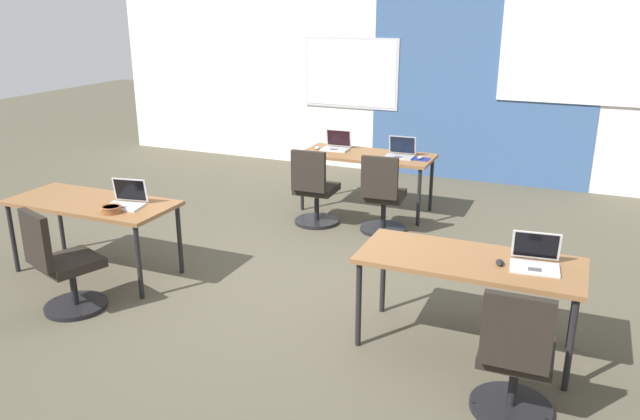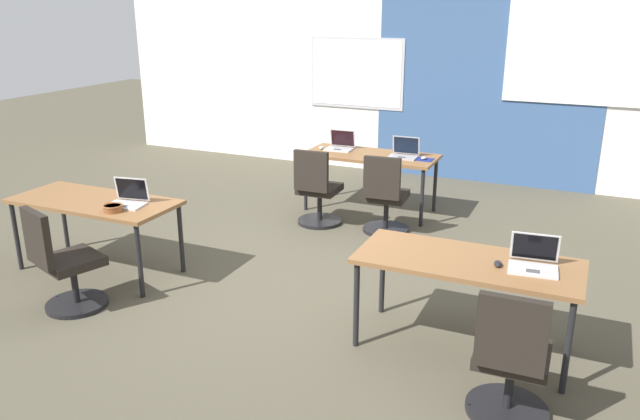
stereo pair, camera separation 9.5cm
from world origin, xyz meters
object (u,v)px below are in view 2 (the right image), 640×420
object	(u,v)px
laptop_near_right_end	(534,261)
laptop_far_right	(404,153)
mouse_near_right_end	(498,264)
laptop_near_left_inner	(128,199)
chair_near_left_inner	(64,268)
chair_far_left	(317,194)
mouse_far_right	(424,158)
chair_far_right	(385,201)
desk_far_center	(371,159)
mouse_far_left	(321,148)
desk_near_right	(467,267)
chair_near_right_end	(510,366)
snack_bowl	(113,208)
laptop_far_left	(340,145)
desk_near_left	(95,206)

from	to	relation	value
laptop_near_right_end	laptop_far_right	distance (m)	3.31
mouse_near_right_end	laptop_far_right	bearing A→B (deg)	118.63
laptop_near_left_inner	chair_near_left_inner	size ratio (longest dim) A/B	0.40
chair_far_left	mouse_far_right	distance (m)	1.33
mouse_near_right_end	chair_far_right	world-z (taller)	chair_far_right
desk_far_center	chair_far_left	xyz separation A→B (m)	(-0.38, -0.75, -0.28)
chair_near_left_inner	mouse_far_left	xyz separation A→B (m)	(0.76, 3.55, 0.36)
desk_near_right	chair_far_right	xyz separation A→B (m)	(-1.33, 2.11, -0.28)
chair_near_right_end	mouse_far_right	bearing A→B (deg)	-67.59
chair_far_right	snack_bowl	xyz separation A→B (m)	(-1.77, -2.31, 0.38)
chair_near_left_inner	laptop_near_right_end	xyz separation A→B (m)	(3.63, 0.77, 0.39)
laptop_near_left_inner	mouse_near_right_end	xyz separation A→B (m)	(3.32, -0.04, -0.03)
mouse_near_right_end	laptop_far_left	bearing A→B (deg)	129.49
desk_near_left	mouse_far_left	xyz separation A→B (m)	(1.08, 2.81, 0.08)
desk_far_center	mouse_far_right	bearing A→B (deg)	-0.39
desk_far_center	laptop_near_left_inner	distance (m)	3.10
desk_near_left	desk_far_center	bearing A→B (deg)	57.99
laptop_near_left_inner	mouse_far_right	distance (m)	3.43
desk_near_right	chair_far_left	bearing A→B (deg)	136.02
chair_far_left	laptop_far_right	size ratio (longest dim) A/B	2.72
laptop_far_right	mouse_near_right_end	bearing A→B (deg)	-63.24
desk_near_left	laptop_near_right_end	distance (m)	3.95
snack_bowl	desk_far_center	bearing A→B (deg)	65.86
desk_near_left	chair_near_right_end	world-z (taller)	chair_near_right_end
mouse_near_right_end	laptop_far_right	size ratio (longest dim) A/B	0.32
laptop_far_right	snack_bowl	distance (m)	3.49
chair_near_right_end	snack_bowl	world-z (taller)	chair_near_right_end
desk_far_center	chair_far_left	world-z (taller)	chair_far_left
mouse_far_left	chair_far_left	bearing A→B (deg)	-68.98
desk_far_center	chair_far_right	world-z (taller)	chair_far_right
mouse_near_right_end	chair_near_right_end	bearing A→B (deg)	-72.79
chair_near_left_inner	laptop_far_left	bearing A→B (deg)	-85.73
desk_far_center	laptop_near_right_end	xyz separation A→B (m)	(2.19, -2.77, 0.11)
mouse_far_left	mouse_far_right	bearing A→B (deg)	-0.71
mouse_far_left	mouse_far_right	size ratio (longest dim) A/B	1.04
desk_far_center	chair_near_right_end	size ratio (longest dim) A/B	1.74
laptop_near_left_inner	chair_near_left_inner	distance (m)	0.85
desk_far_center	laptop_near_left_inner	bearing A→B (deg)	-115.93
chair_far_left	laptop_far_right	xyz separation A→B (m)	(0.79, 0.77, 0.39)
mouse_far_right	chair_far_right	distance (m)	0.81
mouse_far_right	chair_near_left_inner	bearing A→B (deg)	-120.63
chair_far_left	snack_bowl	xyz separation A→B (m)	(-0.97, -2.25, 0.38)
desk_near_left	laptop_near_right_end	xyz separation A→B (m)	(3.94, 0.03, 0.11)
chair_far_left	snack_bowl	world-z (taller)	chair_far_left
laptop_near_right_end	mouse_near_right_end	bearing A→B (deg)	-170.72
chair_near_left_inner	chair_far_right	world-z (taller)	same
laptop_far_left	laptop_near_right_end	bearing A→B (deg)	-49.58
desk_far_center	snack_bowl	distance (m)	3.28
snack_bowl	chair_far_left	bearing A→B (deg)	66.78
desk_near_right	desk_far_center	distance (m)	3.30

